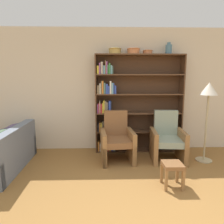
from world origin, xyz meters
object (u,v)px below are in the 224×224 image
(bowl_olive, at_px, (115,51))
(footstool, at_px, (172,168))
(bowl_slate, at_px, (133,51))
(armchair_cushioned, at_px, (167,139))
(floor_lamp, at_px, (209,96))
(bookshelf, at_px, (130,105))
(armchair_leather, at_px, (117,140))
(bowl_terracotta, at_px, (148,52))
(vase_tall, at_px, (169,49))

(bowl_olive, distance_m, footstool, 2.63)
(bowl_slate, bearing_deg, armchair_cushioned, -38.96)
(floor_lamp, bearing_deg, armchair_cushioned, 172.41)
(bowl_slate, height_order, footstool, bowl_slate)
(bookshelf, relative_size, bowl_slate, 7.66)
(bowl_slate, height_order, armchair_leather, bowl_slate)
(armchair_cushioned, relative_size, footstool, 2.61)
(bowl_olive, xyz_separation_m, bowl_terracotta, (0.70, 0.00, -0.02))
(bowl_slate, xyz_separation_m, armchair_leather, (-0.37, -0.53, -1.81))
(floor_lamp, bearing_deg, bowl_slate, 155.73)
(floor_lamp, distance_m, footstool, 1.71)
(bowl_terracotta, xyz_separation_m, footstool, (0.11, -1.59, -1.91))
(bowl_olive, height_order, floor_lamp, bowl_olive)
(armchair_leather, xyz_separation_m, armchair_cushioned, (1.02, 0.00, 0.00))
(bowl_terracotta, height_order, vase_tall, vase_tall)
(bowl_terracotta, xyz_separation_m, floor_lamp, (1.08, -0.62, -0.89))
(footstool, bearing_deg, vase_tall, 77.84)
(vase_tall, bearing_deg, bowl_olive, 180.00)
(bowl_slate, height_order, floor_lamp, bowl_slate)
(armchair_cushioned, bearing_deg, armchair_leather, 4.60)
(armchair_leather, height_order, floor_lamp, floor_lamp)
(armchair_leather, height_order, footstool, armchair_leather)
(bowl_slate, xyz_separation_m, vase_tall, (0.76, -0.00, 0.04))
(floor_lamp, xyz_separation_m, footstool, (-0.97, -0.97, -1.02))
(bookshelf, relative_size, armchair_leather, 2.19)
(bookshelf, relative_size, bowl_olive, 7.73)
(bookshelf, height_order, bowl_olive, bowl_olive)
(footstool, bearing_deg, bowl_olive, 117.11)
(bowl_olive, bearing_deg, armchair_leather, -87.25)
(bookshelf, distance_m, vase_tall, 1.46)
(bowl_slate, height_order, vase_tall, vase_tall)
(bowl_olive, distance_m, armchair_cushioned, 2.16)
(floor_lamp, bearing_deg, footstool, -135.08)
(bowl_olive, relative_size, footstool, 0.74)
(footstool, bearing_deg, bowl_slate, 104.68)
(bowl_slate, relative_size, vase_tall, 1.13)
(armchair_leather, distance_m, floor_lamp, 1.98)
(bowl_olive, xyz_separation_m, footstool, (0.81, -1.59, -1.93))
(bookshelf, relative_size, armchair_cushioned, 2.19)
(armchair_leather, height_order, armchair_cushioned, same)
(bowl_terracotta, bearing_deg, footstool, -86.04)
(bowl_terracotta, distance_m, vase_tall, 0.46)
(bowl_olive, relative_size, bowl_terracotta, 1.29)
(vase_tall, relative_size, armchair_leather, 0.25)
(footstool, bearing_deg, armchair_cushioned, 77.57)
(bowl_slate, distance_m, vase_tall, 0.76)
(bookshelf, distance_m, floor_lamp, 1.59)
(bowl_terracotta, distance_m, armchair_cushioned, 1.90)
(bowl_terracotta, bearing_deg, bowl_olive, 180.00)
(vase_tall, relative_size, floor_lamp, 0.16)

